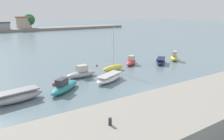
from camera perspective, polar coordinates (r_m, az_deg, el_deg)
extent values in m
plane|color=slate|center=(25.72, 11.76, -6.00)|extent=(400.00, 400.00, 0.00)
cube|color=gray|center=(21.75, 23.83, -7.95)|extent=(75.99, 6.81, 2.12)
cylinder|color=#2D2D33|center=(14.20, -0.49, -13.12)|extent=(0.22, 0.22, 0.48)
ellipsoid|color=#9E9EA3|center=(24.83, -23.19, -6.39)|extent=(5.57, 2.47, 1.06)
cube|color=slate|center=(24.63, -23.34, -5.06)|extent=(4.46, 2.05, 0.15)
ellipsoid|color=teal|center=(26.45, -12.12, -4.36)|extent=(5.07, 4.37, 0.92)
cube|color=#333338|center=(25.77, -12.81, -2.97)|extent=(1.76, 1.63, 0.74)
cube|color=black|center=(26.39, -11.93, -2.33)|extent=(0.53, 0.66, 0.52)
ellipsoid|color=#9E9EA3|center=(31.54, -7.90, -1.08)|extent=(4.58, 1.75, 0.87)
cube|color=#BCB2A3|center=(31.38, -7.75, 0.46)|extent=(1.43, 1.14, 0.86)
cube|color=black|center=(31.67, -6.64, 0.80)|extent=(0.11, 0.99, 0.60)
ellipsoid|color=white|center=(29.41, -0.64, -2.09)|extent=(5.57, 3.74, 0.89)
cube|color=#AFAFAF|center=(29.27, -0.64, -1.16)|extent=(4.48, 3.05, 0.10)
ellipsoid|color=yellow|center=(34.33, 0.30, 0.46)|extent=(4.07, 1.71, 0.97)
cylinder|color=silver|center=(33.70, 0.43, 6.13)|extent=(0.10, 0.10, 5.87)
cylinder|color=#B7B7BC|center=(33.48, -0.72, 2.51)|extent=(1.61, 0.32, 0.08)
ellipsoid|color=#C63833|center=(38.85, 4.92, 1.99)|extent=(4.04, 3.51, 0.81)
cube|color=#BCB2A3|center=(38.83, 5.00, 3.17)|extent=(1.60, 1.54, 0.77)
cube|color=black|center=(39.42, 5.24, 3.46)|extent=(0.59, 0.73, 0.54)
ellipsoid|color=navy|center=(40.16, 12.43, 2.16)|extent=(4.31, 3.86, 0.87)
cube|color=#161E41|center=(40.05, 12.47, 2.89)|extent=(3.49, 3.13, 0.18)
ellipsoid|color=yellow|center=(43.57, 15.75, 2.99)|extent=(3.53, 3.21, 0.96)
cube|color=#BCB2A3|center=(43.13, 15.81, 4.11)|extent=(1.48, 1.40, 0.86)
cube|color=black|center=(43.75, 15.86, 4.37)|extent=(0.48, 0.57, 0.60)
sphere|color=yellow|center=(29.01, -11.21, -3.22)|extent=(0.32, 0.32, 0.32)
sphere|color=red|center=(28.71, -14.80, -3.55)|extent=(0.39, 0.39, 0.39)
sphere|color=red|center=(37.67, -3.94, 1.21)|extent=(0.31, 0.31, 0.31)
cube|color=gray|center=(113.17, -25.08, 9.22)|extent=(119.16, 11.85, 1.24)
cube|color=#99939E|center=(110.96, -26.30, 10.02)|extent=(5.66, 3.43, 2.66)
cube|color=#565156|center=(110.87, -26.40, 10.88)|extent=(6.23, 3.78, 0.70)
cube|color=#B2A38E|center=(113.62, -21.90, 11.10)|extent=(5.27, 4.29, 4.82)
cube|color=#995B42|center=(113.52, -22.04, 12.48)|extent=(5.80, 4.71, 0.70)
cylinder|color=brown|center=(116.13, -20.38, 10.55)|extent=(0.36, 0.36, 1.81)
sphere|color=#235B2D|center=(115.99, -20.51, 12.03)|extent=(5.29, 5.29, 5.29)
cylinder|color=brown|center=(113.17, -20.11, 10.69)|extent=(0.36, 0.36, 2.62)
sphere|color=#235B2D|center=(113.05, -20.23, 12.02)|extent=(3.31, 3.31, 3.31)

